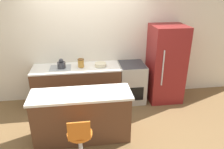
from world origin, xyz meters
TOP-DOWN VIEW (x-y plane):
  - ground_plane at (0.00, 0.00)m, footprint 14.00×14.00m
  - wall_back at (0.00, 0.69)m, footprint 8.00×0.06m
  - back_counter at (-0.28, 0.34)m, footprint 1.88×0.64m
  - kitchen_island at (-0.19, -0.88)m, footprint 1.69×0.58m
  - oven_range at (0.95, 0.34)m, footprint 0.57×0.66m
  - refrigerator at (1.72, 0.31)m, footprint 0.74×0.73m
  - stool_chair at (-0.23, -1.50)m, footprint 0.37×0.37m
  - kettle at (-0.58, 0.31)m, footprint 0.17×0.17m
  - mixing_bowl at (0.25, 0.31)m, footprint 0.25×0.25m
  - canister_jar at (-0.17, 0.31)m, footprint 0.14×0.14m

SIDE VIEW (x-z plane):
  - ground_plane at x=0.00m, z-range 0.00..0.00m
  - stool_chair at x=-0.23m, z-range -0.02..0.83m
  - back_counter at x=-0.28m, z-range 0.00..0.89m
  - kitchen_island at x=-0.19m, z-range 0.00..0.89m
  - oven_range at x=0.95m, z-range 0.00..0.89m
  - refrigerator at x=1.72m, z-range 0.00..1.74m
  - mixing_bowl at x=0.25m, z-range 0.89..0.96m
  - kettle at x=-0.58m, z-range 0.87..1.08m
  - canister_jar at x=-0.17m, z-range 0.89..1.08m
  - wall_back at x=0.00m, z-range 0.00..2.60m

